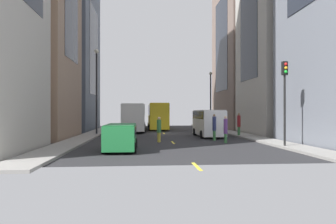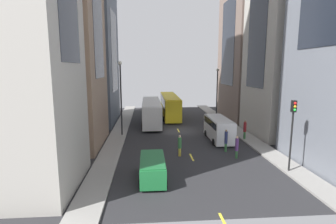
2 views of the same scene
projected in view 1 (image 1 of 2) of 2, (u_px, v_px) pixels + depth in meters
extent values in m
plane|color=#28282B|center=(164.00, 133.00, 34.00)|extent=(41.29, 41.29, 0.00)
cube|color=gray|center=(95.00, 133.00, 33.38)|extent=(2.01, 44.00, 0.15)
cube|color=gray|center=(230.00, 132.00, 34.63)|extent=(2.01, 44.00, 0.15)
cube|color=yellow|center=(197.00, 166.00, 13.07)|extent=(0.16, 2.00, 0.01)
cube|color=yellow|center=(173.00, 143.00, 23.54)|extent=(0.16, 2.00, 0.01)
cube|color=yellow|center=(164.00, 133.00, 34.00)|extent=(0.16, 2.00, 0.01)
cube|color=yellow|center=(159.00, 129.00, 44.47)|extent=(0.16, 2.00, 0.01)
cube|color=yellow|center=(156.00, 125.00, 54.93)|extent=(0.16, 2.00, 0.01)
cube|color=#4C5666|center=(66.00, 51.00, 39.79)|extent=(7.26, 11.64, 20.90)
cube|color=#1E232D|center=(66.00, 51.00, 39.79)|extent=(7.33, 6.40, 11.49)
cube|color=#B7B2A8|center=(294.00, 14.00, 32.47)|extent=(9.99, 9.19, 25.90)
cube|color=#1E232D|center=(294.00, 14.00, 32.47)|extent=(10.09, 5.05, 14.25)
cube|color=#7A665B|center=(253.00, 45.00, 43.65)|extent=(9.45, 11.68, 24.11)
cube|color=#1E232D|center=(253.00, 45.00, 43.65)|extent=(9.54, 6.43, 13.26)
cube|color=silver|center=(134.00, 117.00, 38.69)|extent=(2.55, 12.54, 3.00)
cube|color=black|center=(134.00, 110.00, 38.69)|extent=(2.60, 11.54, 1.20)
cube|color=beige|center=(134.00, 105.00, 38.70)|extent=(2.45, 12.04, 0.08)
cylinder|color=black|center=(127.00, 126.00, 42.47)|extent=(0.46, 1.00, 1.00)
cylinder|color=black|center=(143.00, 126.00, 42.66)|extent=(0.46, 1.00, 1.00)
cylinder|color=black|center=(123.00, 129.00, 34.72)|extent=(0.46, 1.00, 1.00)
cylinder|color=black|center=(144.00, 129.00, 34.91)|extent=(0.46, 1.00, 1.00)
cube|color=yellow|center=(157.00, 116.00, 44.46)|extent=(2.45, 13.78, 3.30)
cube|color=black|center=(157.00, 110.00, 44.46)|extent=(2.50, 12.67, 1.48)
cube|color=gold|center=(157.00, 104.00, 44.46)|extent=(2.35, 13.22, 0.08)
cylinder|color=black|center=(149.00, 125.00, 48.62)|extent=(0.44, 0.76, 0.76)
cylinder|color=black|center=(163.00, 125.00, 48.80)|extent=(0.44, 0.76, 0.76)
cylinder|color=black|center=(150.00, 127.00, 40.11)|extent=(0.44, 0.76, 0.76)
cylinder|color=black|center=(167.00, 127.00, 40.29)|extent=(0.44, 0.76, 0.76)
cube|color=white|center=(208.00, 123.00, 29.33)|extent=(2.05, 6.17, 2.30)
cube|color=black|center=(208.00, 115.00, 29.33)|extent=(2.09, 5.68, 0.69)
cube|color=silver|center=(208.00, 111.00, 29.34)|extent=(1.97, 5.93, 0.08)
cylinder|color=black|center=(195.00, 132.00, 31.16)|extent=(0.37, 0.72, 0.72)
cylinder|color=black|center=(213.00, 132.00, 31.32)|extent=(0.37, 0.72, 0.72)
cylinder|color=black|center=(202.00, 134.00, 27.35)|extent=(0.37, 0.72, 0.72)
cylinder|color=black|center=(223.00, 134.00, 27.50)|extent=(0.37, 0.72, 0.72)
cube|color=#1E7238|center=(121.00, 137.00, 18.65)|extent=(1.79, 4.43, 1.37)
cube|color=black|center=(121.00, 131.00, 18.65)|extent=(1.82, 4.08, 0.58)
cube|color=#1A612F|center=(121.00, 125.00, 18.65)|extent=(1.72, 4.25, 0.08)
cylinder|color=black|center=(110.00, 143.00, 19.95)|extent=(0.32, 0.62, 0.62)
cylinder|color=black|center=(135.00, 143.00, 20.08)|extent=(0.32, 0.62, 0.62)
cylinder|color=black|center=(105.00, 148.00, 17.21)|extent=(0.32, 0.62, 0.62)
cylinder|color=black|center=(134.00, 148.00, 17.34)|extent=(0.32, 0.62, 0.62)
cube|color=#1E7238|center=(134.00, 122.00, 48.36)|extent=(1.80, 4.43, 1.44)
cube|color=black|center=(134.00, 119.00, 48.36)|extent=(1.83, 4.08, 0.60)
cube|color=#1A612F|center=(134.00, 117.00, 48.36)|extent=(1.73, 4.26, 0.08)
cylinder|color=black|center=(129.00, 125.00, 49.66)|extent=(0.32, 0.62, 0.62)
cylinder|color=black|center=(139.00, 125.00, 49.80)|extent=(0.32, 0.62, 0.62)
cylinder|color=black|center=(128.00, 126.00, 46.92)|extent=(0.32, 0.62, 0.62)
cylinder|color=black|center=(139.00, 126.00, 47.06)|extent=(0.32, 0.62, 0.62)
cylinder|color=gold|center=(159.00, 137.00, 23.87)|extent=(0.26, 0.26, 0.76)
cylinder|color=#336B38|center=(159.00, 126.00, 23.87)|extent=(0.35, 0.35, 1.02)
sphere|color=beige|center=(159.00, 118.00, 23.88)|extent=(0.23, 0.23, 0.23)
cylinder|color=#336B38|center=(239.00, 131.00, 29.45)|extent=(0.25, 0.25, 0.81)
cylinder|color=maroon|center=(239.00, 121.00, 29.46)|extent=(0.33, 0.33, 1.10)
sphere|color=#8C6647|center=(239.00, 114.00, 29.46)|extent=(0.23, 0.23, 0.23)
cylinder|color=#336B38|center=(226.00, 138.00, 23.30)|extent=(0.22, 0.22, 0.71)
cylinder|color=#593372|center=(226.00, 126.00, 23.30)|extent=(0.30, 0.30, 1.15)
sphere|color=beige|center=(226.00, 117.00, 23.31)|extent=(0.23, 0.23, 0.23)
cylinder|color=#336B38|center=(214.00, 136.00, 25.22)|extent=(0.24, 0.24, 0.84)
cylinder|color=navy|center=(214.00, 124.00, 25.22)|extent=(0.31, 0.31, 1.18)
sphere|color=#8C6647|center=(214.00, 115.00, 25.22)|extent=(0.20, 0.20, 0.20)
cylinder|color=black|center=(285.00, 110.00, 20.01)|extent=(0.14, 0.14, 4.68)
cube|color=black|center=(285.00, 68.00, 20.01)|extent=(0.32, 0.32, 0.90)
sphere|color=red|center=(286.00, 64.00, 19.84)|extent=(0.20, 0.20, 0.20)
sphere|color=orange|center=(286.00, 68.00, 19.84)|extent=(0.20, 0.20, 0.20)
sphere|color=green|center=(286.00, 72.00, 19.84)|extent=(0.20, 0.20, 0.20)
cylinder|color=black|center=(211.00, 101.00, 42.45)|extent=(0.18, 0.18, 7.53)
sphere|color=silver|center=(211.00, 73.00, 42.46)|extent=(0.44, 0.44, 0.44)
cylinder|color=black|center=(97.00, 93.00, 31.32)|extent=(0.18, 0.18, 8.38)
sphere|color=silver|center=(97.00, 51.00, 31.33)|extent=(0.44, 0.44, 0.44)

